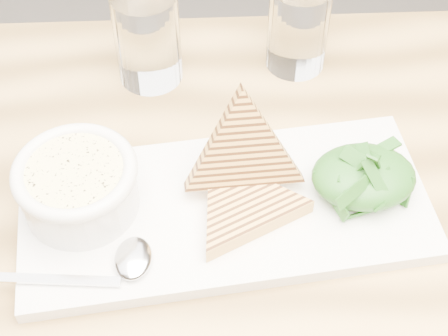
{
  "coord_description": "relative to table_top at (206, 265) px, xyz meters",
  "views": [
    {
      "loc": [
        -0.1,
        -0.3,
        1.31
      ],
      "look_at": [
        -0.07,
        0.14,
        0.79
      ],
      "focal_mm": 55.0,
      "sensor_mm": 36.0,
      "label": 1
    }
  ],
  "objects": [
    {
      "name": "sandwich_lean",
      "position": [
        0.04,
        0.08,
        0.08
      ],
      "size": [
        0.15,
        0.13,
        0.16
      ],
      "primitive_type": null,
      "rotation": [
        1.21,
        0.0,
        0.04
      ],
      "color": "gold",
      "rests_on": "sandwich_flat"
    },
    {
      "name": "sandwich_flat",
      "position": [
        0.04,
        0.04,
        0.05
      ],
      "size": [
        0.19,
        0.19,
        0.02
      ],
      "primitive_type": null,
      "rotation": [
        0.0,
        0.0,
        0.45
      ],
      "color": "gold",
      "rests_on": "platter"
    },
    {
      "name": "spoon_bowl",
      "position": [
        -0.07,
        -0.01,
        0.04
      ],
      "size": [
        0.04,
        0.05,
        0.01
      ],
      "primitive_type": "ellipsoid",
      "rotation": [
        0.0,
        0.0,
        -0.11
      ],
      "color": "silver",
      "rests_on": "platter"
    },
    {
      "name": "table_top",
      "position": [
        0.0,
        0.0,
        0.0
      ],
      "size": [
        1.14,
        0.77,
        0.04
      ],
      "primitive_type": "cube",
      "rotation": [
        0.0,
        0.0,
        -0.02
      ],
      "color": "tan",
      "rests_on": "ground"
    },
    {
      "name": "glass_far",
      "position": [
        0.13,
        0.28,
        0.08
      ],
      "size": [
        0.07,
        0.07,
        0.11
      ],
      "primitive_type": "cylinder",
      "color": "white",
      "rests_on": "table_top"
    },
    {
      "name": "glass_near",
      "position": [
        -0.05,
        0.27,
        0.08
      ],
      "size": [
        0.08,
        0.08,
        0.12
      ],
      "primitive_type": "cylinder",
      "color": "white",
      "rests_on": "table_top"
    },
    {
      "name": "spoon_handle",
      "position": [
        -0.14,
        -0.03,
        0.04
      ],
      "size": [
        0.12,
        0.02,
        0.0
      ],
      "primitive_type": "cube",
      "rotation": [
        0.0,
        0.0,
        -0.11
      ],
      "color": "silver",
      "rests_on": "platter"
    },
    {
      "name": "bowl_rim",
      "position": [
        -0.12,
        0.06,
        0.09
      ],
      "size": [
        0.12,
        0.12,
        0.01
      ],
      "primitive_type": "torus",
      "color": "white",
      "rests_on": "soup_bowl"
    },
    {
      "name": "soup_bowl",
      "position": [
        -0.12,
        0.06,
        0.06
      ],
      "size": [
        0.12,
        0.12,
        0.05
      ],
      "primitive_type": "cylinder",
      "color": "white",
      "rests_on": "platter"
    },
    {
      "name": "platter",
      "position": [
        0.02,
        0.05,
        0.03
      ],
      "size": [
        0.43,
        0.22,
        0.02
      ],
      "primitive_type": "cube",
      "rotation": [
        0.0,
        0.0,
        0.09
      ],
      "color": "white",
      "rests_on": "table_top"
    },
    {
      "name": "salad_base",
      "position": [
        0.16,
        0.06,
        0.06
      ],
      "size": [
        0.11,
        0.08,
        0.04
      ],
      "primitive_type": "ellipsoid",
      "color": "#0F420D",
      "rests_on": "platter"
    },
    {
      "name": "soup",
      "position": [
        -0.12,
        0.06,
        0.09
      ],
      "size": [
        0.1,
        0.1,
        0.01
      ],
      "primitive_type": "cylinder",
      "color": "#F1E193",
      "rests_on": "soup_bowl"
    },
    {
      "name": "arugula_pile",
      "position": [
        0.16,
        0.06,
        0.06
      ],
      "size": [
        0.11,
        0.1,
        0.05
      ],
      "primitive_type": null,
      "color": "#326A23",
      "rests_on": "platter"
    }
  ]
}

